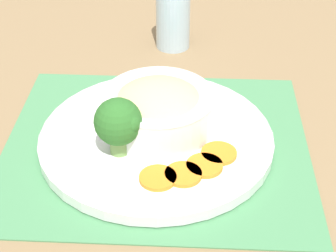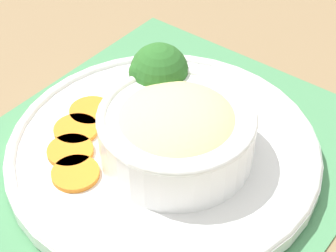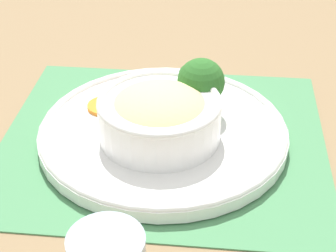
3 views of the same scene
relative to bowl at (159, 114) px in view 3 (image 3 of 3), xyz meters
The scene contains 9 objects.
ground_plane 0.06m from the bowl, 87.80° to the left, with size 4.00×4.00×0.00m, color #8C704C.
placemat 0.05m from the bowl, 87.80° to the left, with size 0.47×0.42×0.00m.
plate 0.04m from the bowl, 87.80° to the left, with size 0.32×0.32×0.02m.
bowl is the anchor object (origin of this frame).
broccoli_floret 0.08m from the bowl, 58.39° to the left, with size 0.06×0.06×0.08m.
carrot_slice_near 0.12m from the bowl, 99.92° to the left, with size 0.05×0.05×0.01m.
carrot_slice_middle 0.12m from the bowl, 116.52° to the left, with size 0.05×0.05×0.01m.
carrot_slice_far 0.11m from the bowl, 133.50° to the left, with size 0.05×0.05×0.01m.
carrot_slice_extra 0.11m from the bowl, 151.12° to the left, with size 0.05×0.05×0.01m.
Camera 3 is at (0.14, -0.59, 0.43)m, focal length 60.00 mm.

